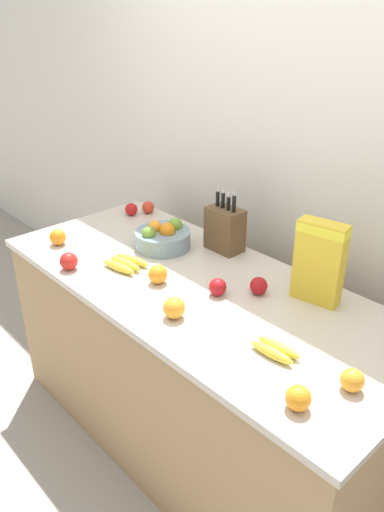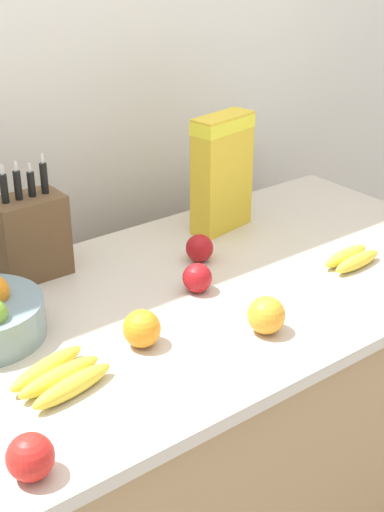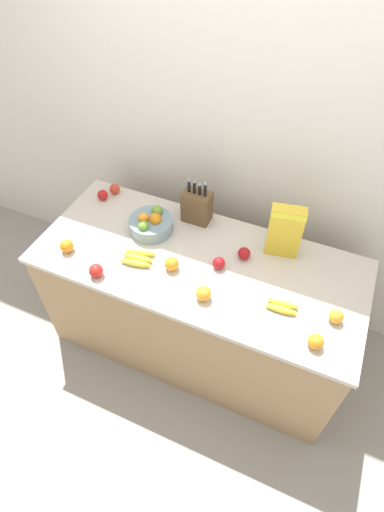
% 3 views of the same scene
% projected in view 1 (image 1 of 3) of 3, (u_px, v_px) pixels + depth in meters
% --- Properties ---
extents(ground_plane, '(14.00, 14.00, 0.00)m').
position_uv_depth(ground_plane, '(196.00, 435.00, 2.48)').
color(ground_plane, gray).
extents(wall_back, '(9.00, 0.06, 2.60)m').
position_uv_depth(wall_back, '(297.00, 155.00, 2.27)').
color(wall_back, silver).
rests_on(wall_back, ground_plane).
extents(counter, '(1.90, 0.82, 0.87)m').
position_uv_depth(counter, '(196.00, 365.00, 2.28)').
color(counter, tan).
rests_on(counter, ground_plane).
extents(knife_block, '(0.17, 0.11, 0.30)m').
position_uv_depth(knife_block, '(225.00, 229.00, 2.32)').
color(knife_block, brown).
rests_on(knife_block, counter).
extents(cereal_box, '(0.20, 0.11, 0.33)m').
position_uv_depth(cereal_box, '(320.00, 259.00, 1.88)').
color(cereal_box, gold).
rests_on(cereal_box, counter).
extents(fruit_bowl, '(0.27, 0.27, 0.13)m').
position_uv_depth(fruit_bowl, '(163.00, 237.00, 2.37)').
color(fruit_bowl, gray).
rests_on(fruit_bowl, counter).
extents(banana_bunch_left, '(0.17, 0.09, 0.04)m').
position_uv_depth(banana_bunch_left, '(275.00, 350.00, 1.65)').
color(banana_bunch_left, yellow).
rests_on(banana_bunch_left, counter).
extents(banana_bunch_right, '(0.20, 0.16, 0.04)m').
position_uv_depth(banana_bunch_right, '(125.00, 263.00, 2.20)').
color(banana_bunch_right, yellow).
rests_on(banana_bunch_right, counter).
extents(apple_middle, '(0.07, 0.07, 0.07)m').
position_uv_depth(apple_middle, '(131.00, 209.00, 2.74)').
color(apple_middle, red).
rests_on(apple_middle, counter).
extents(apple_near_bananas, '(0.07, 0.07, 0.07)m').
position_uv_depth(apple_near_bananas, '(218.00, 287.00, 1.98)').
color(apple_near_bananas, '#A31419').
rests_on(apple_near_bananas, counter).
extents(apple_by_knife_block, '(0.07, 0.07, 0.07)m').
position_uv_depth(apple_by_knife_block, '(259.00, 286.00, 1.99)').
color(apple_by_knife_block, '#A31419').
rests_on(apple_by_knife_block, counter).
extents(apple_rear, '(0.08, 0.08, 0.08)m').
position_uv_depth(apple_rear, '(69.00, 261.00, 2.17)').
color(apple_rear, red).
rests_on(apple_rear, counter).
extents(apple_front, '(0.07, 0.07, 0.07)m').
position_uv_depth(apple_front, '(148.00, 207.00, 2.76)').
color(apple_front, red).
rests_on(apple_front, counter).
extents(orange_front_center, '(0.08, 0.08, 0.08)m').
position_uv_depth(orange_front_center, '(158.00, 274.00, 2.07)').
color(orange_front_center, orange).
rests_on(orange_front_center, counter).
extents(orange_near_bowl, '(0.08, 0.08, 0.08)m').
position_uv_depth(orange_near_bowl, '(298.00, 398.00, 1.42)').
color(orange_near_bowl, orange).
rests_on(orange_near_bowl, counter).
extents(orange_front_right, '(0.08, 0.08, 0.08)m').
position_uv_depth(orange_front_right, '(58.00, 237.00, 2.40)').
color(orange_front_right, orange).
rests_on(orange_front_right, counter).
extents(orange_mid_left, '(0.07, 0.07, 0.07)m').
position_uv_depth(orange_mid_left, '(352.00, 380.00, 1.49)').
color(orange_mid_left, orange).
rests_on(orange_mid_left, counter).
extents(orange_by_cereal, '(0.08, 0.08, 0.08)m').
position_uv_depth(orange_by_cereal, '(174.00, 308.00, 1.84)').
color(orange_by_cereal, orange).
rests_on(orange_by_cereal, counter).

